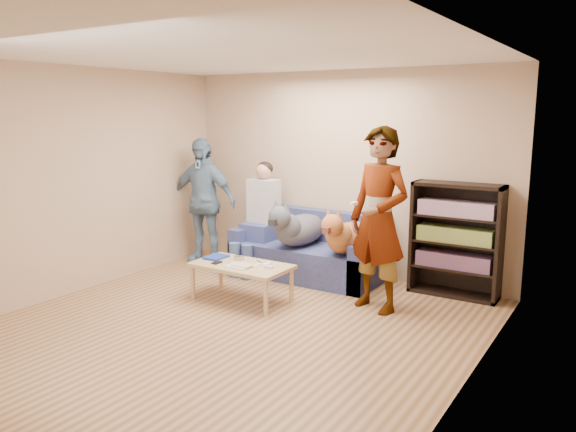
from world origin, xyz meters
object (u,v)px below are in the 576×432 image
Objects in this scene: person_standing_left at (203,201)px; person_standing_right at (379,220)px; person_seated at (259,213)px; bookshelf at (456,237)px; sofa at (309,254)px; camera_silver at (239,258)px; coffee_table at (241,268)px; dog_gray at (297,228)px; dog_tan at (347,236)px; notebook_blue at (216,257)px.

person_standing_right is at bearing -17.40° from person_standing_left.
person_seated is 2.51m from bookshelf.
person_standing_left is 1.71m from sofa.
bookshelf reaches higher than camera_silver.
sofa is at bearing 10.57° from person_seated.
person_standing_right reaches higher than coffee_table.
sofa is at bearing -172.60° from bookshelf.
person_standing_right is 1.43m from dog_gray.
person_seated is at bearing 177.18° from dog_tan.
person_seated is at bearing -169.43° from sofa.
bookshelf is (1.86, 0.42, 0.03)m from dog_gray.
camera_silver is 0.08× the size of bookshelf.
coffee_table is at bearing -64.49° from person_seated.
person_standing_right is at bearing -121.72° from bookshelf.
sofa reaches higher than coffee_table.
person_standing_right reaches higher than notebook_blue.
person_standing_left reaches higher than notebook_blue.
bookshelf is (0.56, 0.91, -0.29)m from person_standing_right.
person_standing_left is at bearing 145.25° from camera_silver.
coffee_table is (-0.78, -1.04, -0.26)m from dog_tan.
dog_gray is (0.21, 0.93, 0.21)m from camera_silver.
dog_gray is at bearing 77.38° from camera_silver.
bookshelf reaches higher than sofa.
bookshelf reaches higher than dog_gray.
dog_tan is at bearing -7.59° from person_standing_left.
notebook_blue reaches higher than coffee_table.
sofa is 1.24m from coffee_table.
sofa is 0.85m from person_seated.
person_seated reaches higher than dog_tan.
coffee_table is (1.44, -1.04, -0.50)m from person_standing_left.
notebook_blue is at bearing -83.12° from person_seated.
bookshelf is at bearing 74.36° from person_standing_right.
bookshelf is at bearing 12.71° from dog_gray.
sofa is 1.73× the size of coffee_table.
notebook_blue is at bearing 172.87° from coffee_table.
camera_silver is 0.09× the size of dog_gray.
sofa is 1.29× the size of person_seated.
person_standing_right is at bearing -38.65° from dog_tan.
camera_silver is at bearing -146.99° from bookshelf.
notebook_blue is (-1.79, -0.50, -0.54)m from person_standing_right.
camera_silver reaches higher than coffee_table.
sofa reaches higher than notebook_blue.
notebook_blue is at bearing -148.19° from person_standing_right.
dog_gray reaches higher than notebook_blue.
person_standing_right is 2.87m from person_standing_left.
notebook_blue is 1.12m from person_seated.
person_standing_left is 1.54m from dog_gray.
dog_tan is at bearing 40.10° from notebook_blue.
bookshelf reaches higher than notebook_blue.
camera_silver is at bearing -134.24° from dog_tan.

